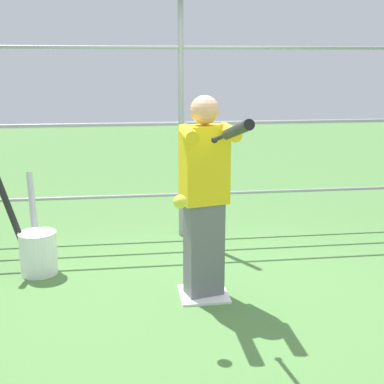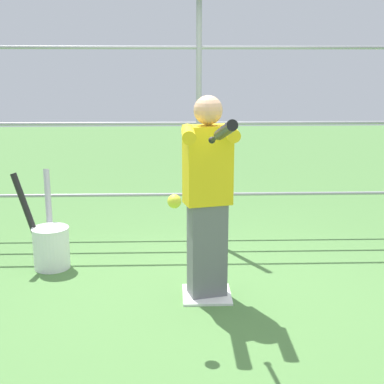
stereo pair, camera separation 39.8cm
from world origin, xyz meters
The scene contains 7 objects.
ground_plane centered at (0.00, 0.00, 0.00)m, with size 24.00×24.00×0.00m, color #4C7A3D.
home_plate centered at (0.00, 0.00, 0.01)m, with size 0.40×0.40×0.02m.
fence_backstop centered at (0.00, -1.60, 1.26)m, with size 5.30×0.06×2.51m.
batter centered at (0.00, 0.02, 0.89)m, with size 0.41×0.62×1.65m.
baseball_bat_swinging centered at (-0.04, 0.90, 1.49)m, with size 0.12×0.79×0.25m.
softball_in_flight centered at (0.26, 0.61, 0.98)m, with size 0.10×0.10×0.10m.
bat_bucket centered at (1.44, -0.69, 0.23)m, with size 0.53×0.61×0.91m.
Camera 2 is at (0.26, 4.12, 1.90)m, focal length 50.00 mm.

